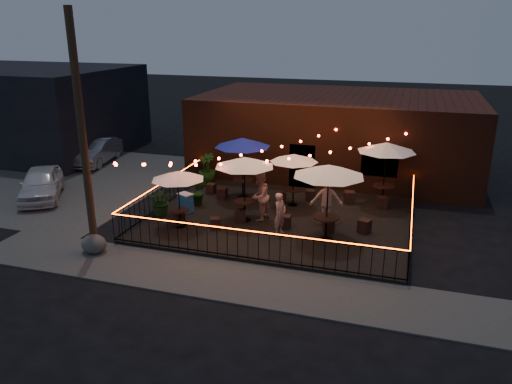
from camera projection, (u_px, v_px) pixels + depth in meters
The scene contains 39 objects.
ground at pixel (265, 240), 18.15m from camera, with size 110.00×110.00×0.00m, color black.
patio at pixel (279, 219), 19.94m from camera, with size 10.00×8.00×0.15m, color black.
sidewalk at pixel (235, 281), 15.21m from camera, with size 18.00×2.50×0.05m, color #42403D.
parking_lot at pixel (60, 179), 25.17m from camera, with size 11.00×12.00×0.02m, color #42403D.
brick_building at pixel (337, 133), 26.26m from camera, with size 14.00×8.00×4.00m.
background_building at pixel (26, 109), 30.59m from camera, with size 12.00×9.00×5.00m, color black.
utility_pole at pixel (83, 137), 16.05m from camera, with size 0.26×0.26×8.00m, color #342715.
fence_front at pixel (248, 245), 16.13m from camera, with size 10.00×0.04×1.04m.
fence_left at pixel (166, 193), 21.17m from camera, with size 0.04×8.00×1.04m.
fence_right at pixel (411, 219), 18.33m from camera, with size 0.04×8.00×1.04m.
festoon_lights at pixel (253, 159), 19.17m from camera, with size 10.02×8.72×1.32m.
cafe_table_0 at pixel (178, 176), 18.33m from camera, with size 2.00×2.00×2.20m.
cafe_table_1 at pixel (243, 143), 21.40m from camera, with size 3.05×3.05×2.69m.
cafe_table_2 at pixel (244, 163), 18.86m from camera, with size 2.56×2.56×2.56m.
cafe_table_3 at pixel (294, 159), 20.57m from camera, with size 2.33×2.33×2.23m.
cafe_table_4 at pixel (329, 171), 17.04m from camera, with size 3.03×3.03×2.77m.
cafe_table_5 at pixel (387, 148), 20.58m from camera, with size 2.82×2.82×2.69m.
bistro_chair_0 at pixel (178, 219), 19.06m from camera, with size 0.38×0.38×0.45m, color black.
bistro_chair_1 at pixel (216, 223), 18.72m from camera, with size 0.36×0.36×0.43m, color black.
bistro_chair_2 at pixel (211, 188), 22.64m from camera, with size 0.37×0.37×0.44m, color black.
bistro_chair_3 at pixel (222, 193), 21.98m from camera, with size 0.39×0.39×0.46m, color black.
bistro_chair_4 at pixel (240, 216), 19.40m from camera, with size 0.41×0.41×0.48m, color black.
bistro_chair_5 at pixel (285, 221), 18.82m from camera, with size 0.40×0.40×0.48m, color black.
bistro_chair_6 at pixel (281, 197), 21.47m from camera, with size 0.40×0.40×0.47m, color black.
bistro_chair_7 at pixel (310, 195), 21.78m from camera, with size 0.38×0.38×0.45m, color black.
bistro_chair_8 at pixel (329, 226), 18.42m from camera, with size 0.38×0.38×0.46m, color black.
bistro_chair_9 at pixel (364, 226), 18.41m from camera, with size 0.40×0.40×0.48m, color black.
bistro_chair_10 at pixel (349, 197), 21.39m from camera, with size 0.43×0.43×0.51m, color black.
bistro_chair_11 at pixel (382, 202), 20.86m from camera, with size 0.39×0.39×0.47m, color black.
patron_a at pixel (280, 214), 18.05m from camera, with size 0.58×0.38×1.58m, color tan.
patron_b at pixel (260, 196), 19.34m from camera, with size 0.94×0.74×1.94m, color #D1A88D.
patron_c at pixel (327, 198), 19.13m from camera, with size 1.26×0.72×1.95m, color tan.
potted_shrub_a at pixel (161, 201), 19.97m from camera, with size 1.07×0.93×1.19m, color #18340D.
potted_shrub_b at pixel (199, 192), 21.04m from camera, with size 0.66×0.53×1.19m, color #15370E.
potted_shrub_c at pixel (207, 168), 23.97m from camera, with size 0.82×0.82×1.46m, color #1B410D.
cooler at pixel (186, 202), 20.37m from camera, with size 0.71×0.63×0.78m.
boulder at pixel (94, 244), 16.99m from camera, with size 0.88×0.75×0.69m, color #4C4C47.
car_white at pixel (41, 183), 22.30m from camera, with size 1.64×4.06×1.38m, color silver.
car_silver at pixel (96, 151), 27.91m from camera, with size 1.47×4.23×1.39m, color #9A9BA2.
Camera 1 is at (4.66, -15.97, 7.47)m, focal length 35.00 mm.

